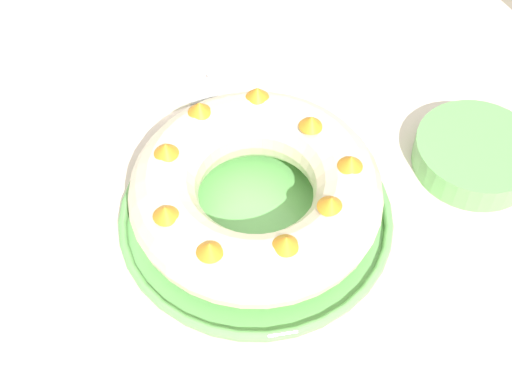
{
  "coord_description": "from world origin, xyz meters",
  "views": [
    {
      "loc": [
        0.48,
        -0.23,
        1.55
      ],
      "look_at": [
        0.0,
        0.02,
        0.84
      ],
      "focal_mm": 50.0,
      "sensor_mm": 36.0,
      "label": 1
    }
  ],
  "objects": [
    {
      "name": "side_bowl",
      "position": [
        0.05,
        0.34,
        0.79
      ],
      "size": [
        0.17,
        0.17,
        0.04
      ],
      "primitive_type": "cylinder",
      "color": "#6BB760",
      "rests_on": "dining_table"
    },
    {
      "name": "bundt_cake",
      "position": [
        0.0,
        0.02,
        0.84
      ],
      "size": [
        0.32,
        0.32,
        0.1
      ],
      "color": "beige",
      "rests_on": "serving_dish"
    },
    {
      "name": "cake_knife",
      "position": [
        -0.25,
        0.03,
        0.78
      ],
      "size": [
        0.02,
        0.17,
        0.01
      ],
      "rotation": [
        0.0,
        0.0,
        -0.09
      ],
      "color": "white",
      "rests_on": "dining_table"
    },
    {
      "name": "serving_dish",
      "position": [
        0.0,
        0.02,
        0.79
      ],
      "size": [
        0.36,
        0.36,
        0.02
      ],
      "color": "#6BB760",
      "rests_on": "dining_table"
    },
    {
      "name": "fork",
      "position": [
        -0.27,
        0.05,
        0.78
      ],
      "size": [
        0.02,
        0.18,
        0.01
      ],
      "rotation": [
        0.0,
        0.0,
        0.06
      ],
      "color": "white",
      "rests_on": "dining_table"
    },
    {
      "name": "dining_table",
      "position": [
        0.0,
        0.0,
        0.69
      ],
      "size": [
        1.39,
        1.22,
        0.77
      ],
      "color": "beige",
      "rests_on": "ground_plane"
    },
    {
      "name": "serving_knife",
      "position": [
        -0.3,
        0.02,
        0.78
      ],
      "size": [
        0.02,
        0.2,
        0.01
      ],
      "rotation": [
        0.0,
        0.0,
        -0.01
      ],
      "color": "white",
      "rests_on": "dining_table"
    }
  ]
}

